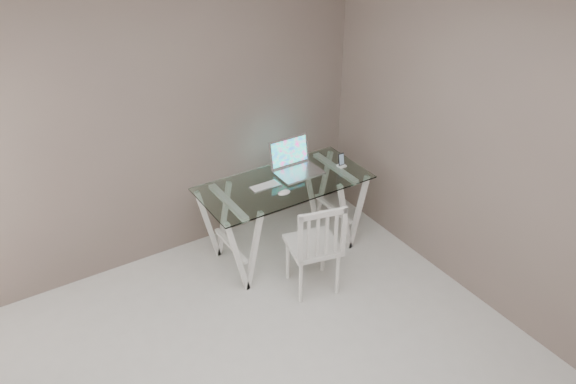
% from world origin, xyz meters
% --- Properties ---
extents(room, '(4.50, 4.52, 2.71)m').
position_xyz_m(room, '(-0.06, 0.02, 1.72)').
color(room, beige).
rests_on(room, ground).
extents(desk, '(1.50, 0.70, 0.75)m').
position_xyz_m(desk, '(0.96, 1.65, 0.38)').
color(desk, silver).
rests_on(desk, ground).
extents(chair, '(0.48, 0.48, 0.88)m').
position_xyz_m(chair, '(0.89, 1.04, 0.49)').
color(chair, silver).
rests_on(chair, ground).
extents(laptop, '(0.40, 0.33, 0.28)m').
position_xyz_m(laptop, '(1.16, 1.78, 0.81)').
color(laptop, silver).
rests_on(laptop, desk).
extents(keyboard, '(0.26, 0.11, 0.01)m').
position_xyz_m(keyboard, '(0.78, 1.68, 0.75)').
color(keyboard, silver).
rests_on(keyboard, desk).
extents(mouse, '(0.11, 0.07, 0.04)m').
position_xyz_m(mouse, '(0.85, 1.48, 0.76)').
color(mouse, silver).
rests_on(mouse, desk).
extents(phone_dock, '(0.07, 0.07, 0.13)m').
position_xyz_m(phone_dock, '(1.56, 1.62, 0.78)').
color(phone_dock, white).
rests_on(phone_dock, desk).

